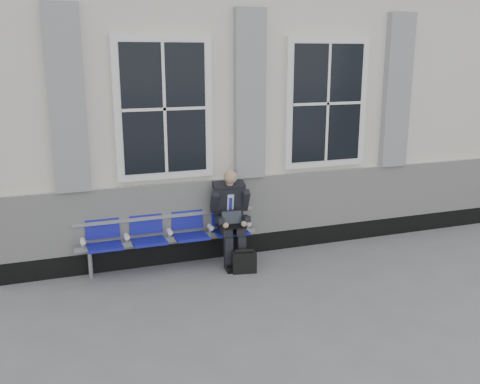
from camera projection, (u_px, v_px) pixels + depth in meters
name	position (u px, v px, depth m)	size (l,w,h in m)	color
ground	(349.00, 281.00, 7.23)	(70.00, 70.00, 0.00)	slate
station_building	(255.00, 96.00, 9.83)	(14.40, 4.40, 4.49)	silver
bench	(168.00, 230.00, 7.58)	(2.60, 0.47, 0.91)	#9EA0A3
businessman	(231.00, 213.00, 7.70)	(0.57, 0.76, 1.38)	black
briefcase	(244.00, 262.00, 7.46)	(0.36, 0.20, 0.34)	black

